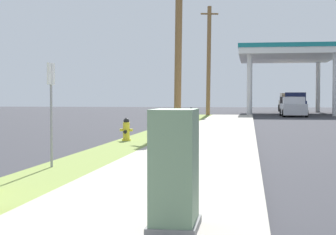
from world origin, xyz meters
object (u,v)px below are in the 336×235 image
Objects in this scene: fire_hydrant_third at (170,119)px; utility_pole_background at (209,60)px; street_sign_post at (51,93)px; fire_hydrant_fourth at (191,113)px; utility_pole_midground at (179,25)px; truck_tan_on_apron at (291,103)px; truck_navy_at_forecourt at (295,104)px; utility_cabinet at (174,173)px; fire_hydrant_second at (126,131)px; car_silver_by_near_pump at (293,108)px.

fire_hydrant_third is 17.07m from utility_pole_background.
street_sign_post is at bearing -91.32° from utility_pole_background.
fire_hydrant_fourth is (0.00, 9.89, 0.00)m from fire_hydrant_third.
utility_pole_midground is 34.64m from truck_tan_on_apron.
truck_navy_at_forecourt is (8.11, 25.12, 0.47)m from fire_hydrant_third.
utility_cabinet is at bearing -56.63° from street_sign_post.
fire_hydrant_second is at bearing -90.26° from fire_hydrant_fourth.
utility_pole_midground is 7.11× the size of utility_cabinet.
car_silver_by_near_pump is (6.68, 1.01, -3.79)m from utility_pole_background.
utility_pole_background is at bearing -171.42° from car_silver_by_near_pump.
utility_pole_midground is at bearing 86.87° from street_sign_post.
fire_hydrant_second and fire_hydrant_fourth have the same top height.
fire_hydrant_fourth is at bearing 89.74° from fire_hydrant_second.
utility_pole_background is at bearing 87.67° from fire_hydrant_third.
truck_navy_at_forecourt is at bearing 78.84° from street_sign_post.
utility_cabinet is at bearing -84.29° from fire_hydrant_fourth.
fire_hydrant_second is 6.98m from street_sign_post.
fire_hydrant_third is 32.45m from truck_tan_on_apron.
truck_tan_on_apron is at bearing 78.65° from fire_hydrant_second.
utility_pole_midground is at bearing -72.47° from fire_hydrant_third.
car_silver_by_near_pump reaches higher than fire_hydrant_fourth.
fire_hydrant_third is at bearing 89.71° from street_sign_post.
fire_hydrant_fourth is 23.01m from truck_tan_on_apron.
utility_pole_midground is 28.57m from truck_navy_at_forecourt.
fire_hydrant_third is 9.89m from fire_hydrant_fourth.
utility_pole_midground is at bearing 83.92° from fire_hydrant_second.
fire_hydrant_third is (0.09, 9.54, 0.00)m from fire_hydrant_second.
fire_hydrant_second is 0.17× the size of car_silver_by_near_pump.
truck_navy_at_forecourt is at bearing 83.86° from utility_cabinet.
utility_pole_background is at bearing 84.22° from fire_hydrant_fourth.
fire_hydrant_fourth is 0.57× the size of utility_cabinet.
car_silver_by_near_pump is (7.35, 7.68, 0.28)m from fire_hydrant_fourth.
car_silver_by_near_pump is at bearing -95.73° from truck_navy_at_forecourt.
utility_pole_background is 38.11m from utility_cabinet.
fire_hydrant_second is at bearing -96.08° from utility_pole_midground.
fire_hydrant_second is 0.13× the size of truck_navy_at_forecourt.
fire_hydrant_third is 0.57× the size of utility_cabinet.
utility_pole_background reaches higher than truck_tan_on_apron.
utility_pole_midground is (0.78, 7.34, 4.37)m from fire_hydrant_second.
car_silver_by_near_pump is (6.66, 19.77, -4.09)m from utility_pole_midground.
fire_hydrant_second is 1.00× the size of fire_hydrant_fourth.
truck_navy_at_forecourt reaches higher than fire_hydrant_third.
utility_cabinet is at bearing -74.73° from fire_hydrant_second.
utility_cabinet reaches higher than fire_hydrant_fourth.
fire_hydrant_second is 8.58m from utility_pole_midground.
street_sign_post is 0.39× the size of truck_tan_on_apron.
fire_hydrant_third is 1.00× the size of fire_hydrant_fourth.
utility_cabinet is 39.08m from car_silver_by_near_pump.
car_silver_by_near_pump is at bearing 8.58° from utility_pole_background.
street_sign_post is at bearing -90.29° from fire_hydrant_third.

